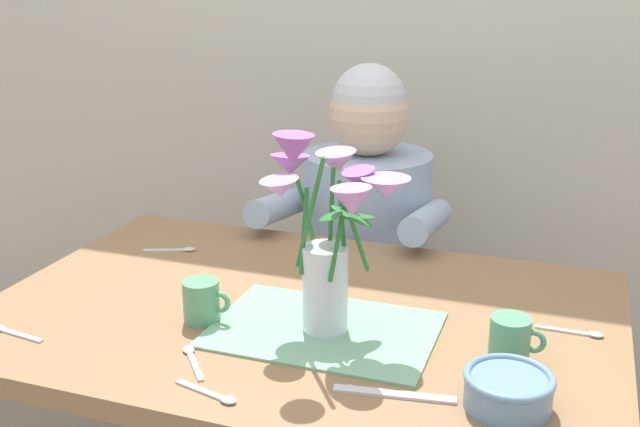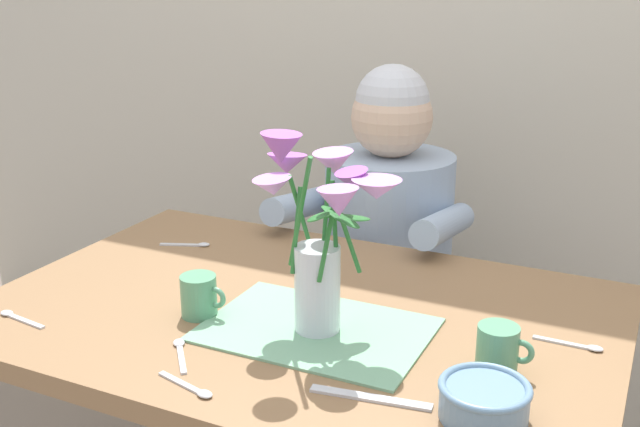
% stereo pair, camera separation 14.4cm
% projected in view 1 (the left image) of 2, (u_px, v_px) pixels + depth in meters
% --- Properties ---
extents(wood_panel_backdrop, '(4.00, 0.10, 2.50)m').
position_uv_depth(wood_panel_backdrop, '(425.00, 7.00, 2.24)').
color(wood_panel_backdrop, beige).
rests_on(wood_panel_backdrop, ground_plane).
extents(dining_table, '(1.20, 0.80, 0.74)m').
position_uv_depth(dining_table, '(301.00, 353.00, 1.49)').
color(dining_table, olive).
rests_on(dining_table, ground_plane).
extents(seated_person, '(0.45, 0.47, 1.14)m').
position_uv_depth(seated_person, '(365.00, 274.00, 2.08)').
color(seated_person, '#4C4C56').
rests_on(seated_person, ground_plane).
extents(striped_placemat, '(0.40, 0.28, 0.00)m').
position_uv_depth(striped_placemat, '(324.00, 330.00, 1.37)').
color(striped_placemat, '#7AB289').
rests_on(striped_placemat, dining_table).
extents(flower_vase, '(0.28, 0.25, 0.38)m').
position_uv_depth(flower_vase, '(329.00, 226.00, 1.31)').
color(flower_vase, silver).
rests_on(flower_vase, dining_table).
extents(ceramic_bowl, '(0.14, 0.14, 0.06)m').
position_uv_depth(ceramic_bowl, '(508.00, 389.00, 1.12)').
color(ceramic_bowl, '#6689A8').
rests_on(ceramic_bowl, dining_table).
extents(dinner_knife, '(0.19, 0.05, 0.00)m').
position_uv_depth(dinner_knife, '(394.00, 394.00, 1.16)').
color(dinner_knife, silver).
rests_on(dinner_knife, dining_table).
extents(coffee_cup, '(0.09, 0.07, 0.08)m').
position_uv_depth(coffee_cup, '(511.00, 340.00, 1.25)').
color(coffee_cup, '#569970').
rests_on(coffee_cup, dining_table).
extents(ceramic_mug, '(0.09, 0.07, 0.08)m').
position_uv_depth(ceramic_mug, '(202.00, 301.00, 1.39)').
color(ceramic_mug, '#569970').
rests_on(ceramic_mug, dining_table).
extents(spoon_0, '(0.09, 0.10, 0.01)m').
position_uv_depth(spoon_0, '(192.00, 357.00, 1.27)').
color(spoon_0, silver).
rests_on(spoon_0, dining_table).
extents(spoon_1, '(0.12, 0.04, 0.01)m').
position_uv_depth(spoon_1, '(215.00, 395.00, 1.16)').
color(spoon_1, silver).
rests_on(spoon_1, dining_table).
extents(spoon_2, '(0.12, 0.03, 0.01)m').
position_uv_depth(spoon_2, '(9.00, 331.00, 1.36)').
color(spoon_2, silver).
rests_on(spoon_2, dining_table).
extents(spoon_3, '(0.12, 0.06, 0.01)m').
position_uv_depth(spoon_3, '(178.00, 250.00, 1.75)').
color(spoon_3, silver).
rests_on(spoon_3, dining_table).
extents(spoon_4, '(0.12, 0.02, 0.01)m').
position_uv_depth(spoon_4, '(580.00, 333.00, 1.35)').
color(spoon_4, silver).
rests_on(spoon_4, dining_table).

